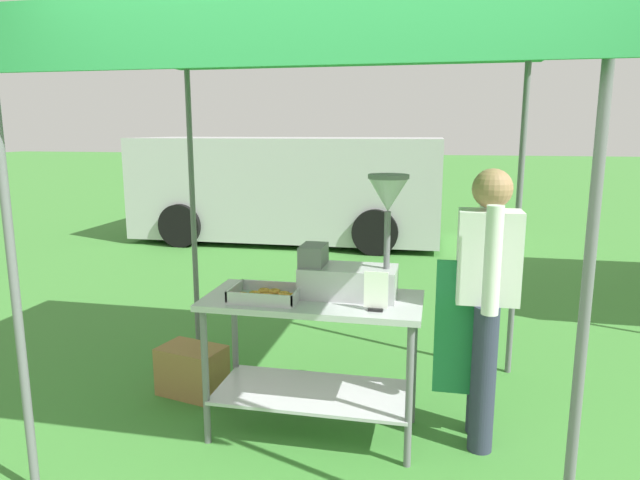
{
  "coord_description": "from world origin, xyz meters",
  "views": [
    {
      "loc": [
        0.47,
        -2.21,
        1.81
      ],
      "look_at": [
        -0.23,
        1.09,
        1.16
      ],
      "focal_mm": 31.78,
      "sensor_mm": 36.0,
      "label": 1
    }
  ],
  "objects_px": {
    "supply_crate": "(192,370)",
    "donut_fryer": "(355,258)",
    "vendor": "(485,294)",
    "van_silver": "(290,187)",
    "stall_canopy": "(316,52)",
    "donut_tray": "(267,296)",
    "menu_sign": "(376,294)",
    "donut_cart": "(313,335)"
  },
  "relations": [
    {
      "from": "donut_tray",
      "to": "menu_sign",
      "type": "bearing_deg",
      "value": -6.98
    },
    {
      "from": "menu_sign",
      "to": "vendor",
      "type": "xyz_separation_m",
      "value": [
        0.59,
        0.28,
        -0.04
      ]
    },
    {
      "from": "stall_canopy",
      "to": "supply_crate",
      "type": "height_order",
      "value": "stall_canopy"
    },
    {
      "from": "donut_tray",
      "to": "donut_fryer",
      "type": "distance_m",
      "value": 0.55
    },
    {
      "from": "van_silver",
      "to": "supply_crate",
      "type": "bearing_deg",
      "value": -82.05
    },
    {
      "from": "donut_fryer",
      "to": "menu_sign",
      "type": "xyz_separation_m",
      "value": [
        0.15,
        -0.23,
        -0.14
      ]
    },
    {
      "from": "vendor",
      "to": "stall_canopy",
      "type": "bearing_deg",
      "value": -179.37
    },
    {
      "from": "donut_fryer",
      "to": "vendor",
      "type": "distance_m",
      "value": 0.76
    },
    {
      "from": "vendor",
      "to": "donut_cart",
      "type": "bearing_deg",
      "value": -173.61
    },
    {
      "from": "donut_tray",
      "to": "donut_fryer",
      "type": "xyz_separation_m",
      "value": [
        0.49,
        0.16,
        0.21
      ]
    },
    {
      "from": "donut_tray",
      "to": "van_silver",
      "type": "height_order",
      "value": "van_silver"
    },
    {
      "from": "donut_tray",
      "to": "stall_canopy",
      "type": "bearing_deg",
      "value": 36.34
    },
    {
      "from": "donut_fryer",
      "to": "supply_crate",
      "type": "height_order",
      "value": "donut_fryer"
    },
    {
      "from": "donut_tray",
      "to": "supply_crate",
      "type": "height_order",
      "value": "donut_tray"
    },
    {
      "from": "stall_canopy",
      "to": "donut_cart",
      "type": "distance_m",
      "value": 1.62
    },
    {
      "from": "vendor",
      "to": "van_silver",
      "type": "height_order",
      "value": "van_silver"
    },
    {
      "from": "stall_canopy",
      "to": "vendor",
      "type": "height_order",
      "value": "stall_canopy"
    },
    {
      "from": "donut_fryer",
      "to": "vendor",
      "type": "relative_size",
      "value": 0.45
    },
    {
      "from": "supply_crate",
      "to": "van_silver",
      "type": "relative_size",
      "value": 0.1
    },
    {
      "from": "stall_canopy",
      "to": "van_silver",
      "type": "distance_m",
      "value": 6.31
    },
    {
      "from": "donut_fryer",
      "to": "stall_canopy",
      "type": "bearing_deg",
      "value": 172.42
    },
    {
      "from": "donut_fryer",
      "to": "vendor",
      "type": "height_order",
      "value": "vendor"
    },
    {
      "from": "donut_fryer",
      "to": "supply_crate",
      "type": "xyz_separation_m",
      "value": [
        -1.17,
        0.26,
        -0.92
      ]
    },
    {
      "from": "menu_sign",
      "to": "supply_crate",
      "type": "xyz_separation_m",
      "value": [
        -1.32,
        0.5,
        -0.77
      ]
    },
    {
      "from": "supply_crate",
      "to": "van_silver",
      "type": "height_order",
      "value": "van_silver"
    },
    {
      "from": "vendor",
      "to": "menu_sign",
      "type": "bearing_deg",
      "value": -154.89
    },
    {
      "from": "donut_cart",
      "to": "donut_tray",
      "type": "height_order",
      "value": "donut_tray"
    },
    {
      "from": "donut_cart",
      "to": "van_silver",
      "type": "bearing_deg",
      "value": 106.08
    },
    {
      "from": "supply_crate",
      "to": "vendor",
      "type": "bearing_deg",
      "value": -6.61
    },
    {
      "from": "donut_cart",
      "to": "van_silver",
      "type": "relative_size",
      "value": 0.25
    },
    {
      "from": "donut_fryer",
      "to": "menu_sign",
      "type": "distance_m",
      "value": 0.31
    },
    {
      "from": "stall_canopy",
      "to": "donut_tray",
      "type": "xyz_separation_m",
      "value": [
        -0.25,
        -0.19,
        -1.36
      ]
    },
    {
      "from": "donut_tray",
      "to": "menu_sign",
      "type": "relative_size",
      "value": 1.82
    },
    {
      "from": "donut_fryer",
      "to": "supply_crate",
      "type": "bearing_deg",
      "value": 167.34
    },
    {
      "from": "donut_fryer",
      "to": "donut_cart",
      "type": "bearing_deg",
      "value": -163.96
    },
    {
      "from": "vendor",
      "to": "donut_tray",
      "type": "bearing_deg",
      "value": -170.86
    },
    {
      "from": "stall_canopy",
      "to": "vendor",
      "type": "bearing_deg",
      "value": 0.63
    },
    {
      "from": "donut_cart",
      "to": "vendor",
      "type": "distance_m",
      "value": 1.02
    },
    {
      "from": "donut_fryer",
      "to": "supply_crate",
      "type": "distance_m",
      "value": 1.51
    },
    {
      "from": "supply_crate",
      "to": "donut_fryer",
      "type": "bearing_deg",
      "value": -12.66
    },
    {
      "from": "stall_canopy",
      "to": "donut_fryer",
      "type": "height_order",
      "value": "stall_canopy"
    },
    {
      "from": "supply_crate",
      "to": "van_silver",
      "type": "bearing_deg",
      "value": 97.95
    }
  ]
}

